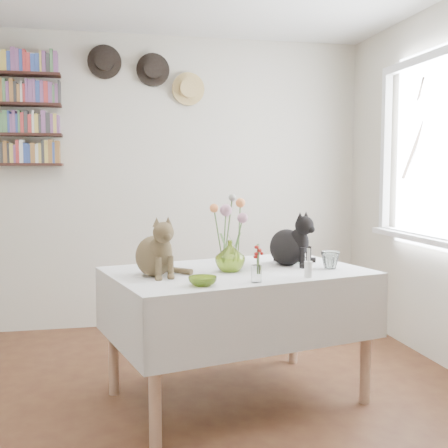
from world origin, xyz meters
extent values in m
cube|color=beige|center=(0.00, 2.27, 1.25)|extent=(4.04, 0.04, 2.54)
cube|color=white|center=(1.97, 0.80, 1.50)|extent=(0.01, 1.40, 1.20)
cube|color=white|center=(1.97, 0.80, 2.13)|extent=(0.06, 1.52, 0.06)
cube|color=white|center=(1.97, 0.80, 0.87)|extent=(0.06, 1.52, 0.06)
cube|color=white|center=(1.97, 1.53, 1.50)|extent=(0.06, 0.06, 1.20)
cube|color=white|center=(1.94, 0.80, 0.87)|extent=(0.12, 1.50, 0.04)
cube|color=white|center=(0.48, 0.49, 0.74)|extent=(1.62, 1.25, 0.06)
cylinder|color=tan|center=(-0.04, -0.03, 0.35)|extent=(0.06, 0.06, 0.71)
cylinder|color=tan|center=(1.20, 0.28, 0.35)|extent=(0.06, 0.06, 0.71)
cylinder|color=tan|center=(-0.23, 0.71, 0.35)|extent=(0.06, 0.06, 0.71)
cylinder|color=tan|center=(1.01, 1.02, 0.35)|extent=(0.06, 0.06, 0.71)
imported|color=#ADCA4E|center=(0.43, 0.45, 0.86)|extent=(0.19, 0.19, 0.18)
imported|color=#ADCA4E|center=(0.21, 0.09, 0.79)|extent=(0.20, 0.20, 0.05)
imported|color=white|center=(1.03, 0.43, 0.82)|extent=(0.13, 0.13, 0.10)
cylinder|color=white|center=(0.81, 0.19, 0.81)|extent=(0.04, 0.04, 0.09)
cylinder|color=white|center=(0.81, 0.19, 0.89)|extent=(0.02, 0.02, 0.07)
cylinder|color=white|center=(0.50, 0.12, 0.82)|extent=(0.06, 0.06, 0.09)
cone|color=white|center=(0.94, 0.63, 0.80)|extent=(0.05, 0.05, 0.07)
sphere|color=beige|center=(0.94, 0.63, 0.85)|extent=(0.03, 0.03, 0.03)
cylinder|color=#4C7233|center=(0.40, 0.46, 0.97)|extent=(0.01, 0.01, 0.30)
sphere|color=#C687A1|center=(0.40, 0.46, 1.12)|extent=(0.07, 0.07, 0.07)
cylinder|color=#4C7233|center=(0.47, 0.43, 0.95)|extent=(0.01, 0.01, 0.26)
sphere|color=#C687A1|center=(0.47, 0.43, 1.08)|extent=(0.06, 0.06, 0.06)
cylinder|color=#4C7233|center=(0.49, 0.48, 0.99)|extent=(0.01, 0.01, 0.34)
sphere|color=#F48845|center=(0.49, 0.48, 1.16)|extent=(0.06, 0.06, 0.06)
cylinder|color=#4C7233|center=(0.37, 0.49, 0.98)|extent=(0.01, 0.01, 0.31)
sphere|color=#F48845|center=(0.37, 0.49, 1.13)|extent=(0.05, 0.05, 0.05)
cylinder|color=#4C7233|center=(0.43, 0.50, 1.01)|extent=(0.01, 0.01, 0.37)
sphere|color=#999E93|center=(0.43, 0.50, 1.19)|extent=(0.04, 0.04, 0.04)
cylinder|color=black|center=(-0.25, 2.21, 2.25)|extent=(0.28, 0.02, 0.28)
cylinder|color=black|center=(-0.25, 2.17, 2.25)|extent=(0.16, 0.08, 0.16)
cylinder|color=black|center=(0.15, 2.21, 2.20)|extent=(0.28, 0.02, 0.28)
cylinder|color=black|center=(0.15, 2.17, 2.20)|extent=(0.16, 0.08, 0.16)
cylinder|color=tan|center=(0.45, 2.21, 2.05)|extent=(0.28, 0.02, 0.28)
cylinder|color=tan|center=(0.45, 2.17, 2.05)|extent=(0.16, 0.08, 0.16)
camera|label=1|loc=(-0.25, -2.64, 1.34)|focal=45.00mm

